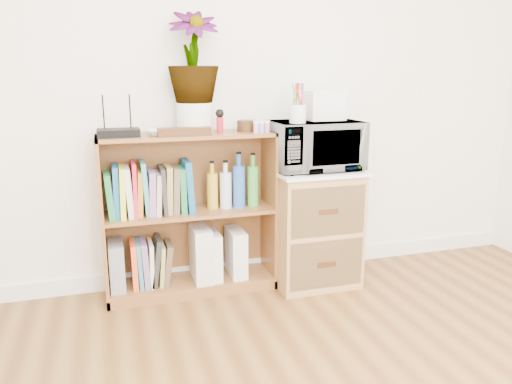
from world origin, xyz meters
name	(u,v)px	position (x,y,z in m)	size (l,w,h in m)	color
skirting_board	(241,267)	(0.00, 2.24, 0.05)	(4.00, 0.02, 0.10)	white
bookshelf	(190,214)	(-0.35, 2.10, 0.47)	(1.00, 0.30, 0.95)	brown
wicker_unit	(312,227)	(0.40, 2.02, 0.35)	(0.50, 0.45, 0.70)	#9E7542
microwave	(315,145)	(0.40, 2.02, 0.86)	(0.52, 0.35, 0.29)	silver
pen_cup	(298,114)	(0.26, 1.94, 1.06)	(0.09, 0.09, 0.10)	white
small_appliance	(324,105)	(0.48, 2.08, 1.09)	(0.22, 0.18, 0.17)	white
router	(118,133)	(-0.72, 2.08, 0.97)	(0.22, 0.15, 0.04)	black
white_bowl	(158,132)	(-0.51, 2.07, 0.97)	(0.13, 0.13, 0.03)	white
plant_pot	(195,118)	(-0.30, 2.12, 1.04)	(0.20, 0.20, 0.17)	white
potted_plant	(193,57)	(-0.30, 2.12, 1.37)	(0.28, 0.28, 0.50)	#366729
trinket_box	(184,132)	(-0.38, 2.00, 0.97)	(0.29, 0.07, 0.05)	#3B1D10
kokeshi_doll	(220,125)	(-0.17, 2.06, 1.00)	(0.04, 0.04, 0.09)	#A71428
wooden_bowl	(247,126)	(0.00, 2.11, 0.98)	(0.11, 0.11, 0.06)	#321E0D
paint_jars	(262,128)	(0.06, 2.01, 0.98)	(0.11, 0.04, 0.06)	pink
file_box	(117,265)	(-0.78, 2.10, 0.21)	(0.08, 0.22, 0.28)	gray
magazine_holder_left	(201,253)	(-0.29, 2.09, 0.23)	(0.10, 0.26, 0.33)	silver
magazine_holder_mid	(211,255)	(-0.23, 2.09, 0.21)	(0.09, 0.23, 0.29)	silver
magazine_holder_right	(236,252)	(-0.07, 2.09, 0.21)	(0.09, 0.23, 0.29)	silver
cookbooks	(150,190)	(-0.57, 2.10, 0.64)	(0.49, 0.20, 0.31)	#1F773E
liquor_bottles	(234,183)	(-0.08, 2.10, 0.65)	(0.31, 0.07, 0.32)	gold
lower_books	(150,263)	(-0.59, 2.10, 0.20)	(0.24, 0.19, 0.28)	#EC5429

